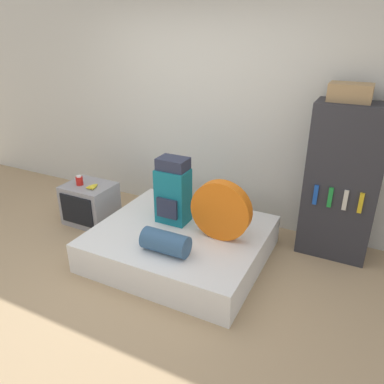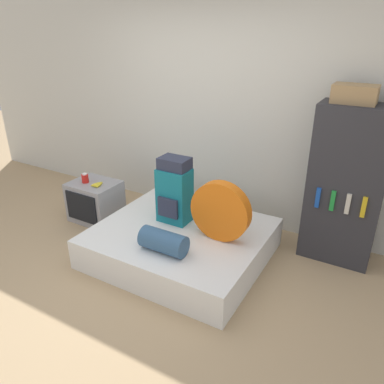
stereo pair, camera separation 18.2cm
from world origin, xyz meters
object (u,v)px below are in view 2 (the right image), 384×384
at_px(sleeping_roll, 163,241).
at_px(canister, 85,178).
at_px(backpack, 174,191).
at_px(tent_bag, 221,211).
at_px(cardboard_box, 355,94).
at_px(television, 95,201).
at_px(bookshelf, 346,186).

height_order(sleeping_roll, canister, canister).
height_order(backpack, tent_bag, backpack).
distance_m(backpack, tent_bag, 0.59).
bearing_deg(cardboard_box, television, -165.98).
height_order(backpack, television, backpack).
bearing_deg(canister, backpack, 0.09).
bearing_deg(television, tent_bag, -4.12).
height_order(backpack, sleeping_roll, backpack).
distance_m(sleeping_roll, bookshelf, 1.85).
height_order(bookshelf, cardboard_box, cardboard_box).
bearing_deg(backpack, cardboard_box, 25.18).
bearing_deg(tent_bag, cardboard_box, 41.15).
xyz_separation_m(tent_bag, canister, (-1.86, 0.09, -0.07)).
distance_m(canister, cardboard_box, 3.07).
xyz_separation_m(television, bookshelf, (2.74, 0.65, 0.55)).
bearing_deg(television, canister, -159.08).
height_order(canister, cardboard_box, cardboard_box).
distance_m(tent_bag, canister, 1.86).
bearing_deg(bookshelf, cardboard_box, 162.81).
bearing_deg(canister, cardboard_box, 14.25).
bearing_deg(bookshelf, tent_bag, -141.51).
distance_m(backpack, cardboard_box, 1.93).
bearing_deg(canister, tent_bag, -2.85).
relative_size(sleeping_roll, bookshelf, 0.28).
height_order(tent_bag, bookshelf, bookshelf).
height_order(sleeping_roll, cardboard_box, cardboard_box).
height_order(television, cardboard_box, cardboard_box).
height_order(backpack, canister, backpack).
height_order(tent_bag, television, tent_bag).
bearing_deg(cardboard_box, sleeping_roll, -134.91).
xyz_separation_m(sleeping_roll, canister, (-1.51, 0.56, 0.12)).
xyz_separation_m(television, canister, (-0.09, -0.03, 0.30)).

